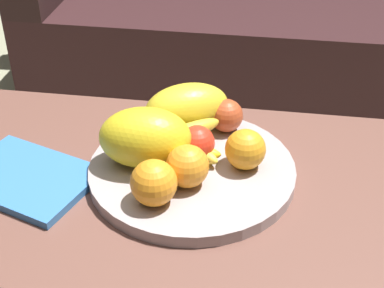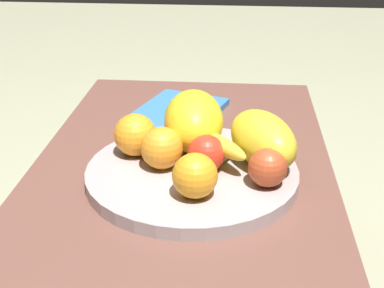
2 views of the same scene
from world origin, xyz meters
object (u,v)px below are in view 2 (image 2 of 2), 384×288
Objects in this scene: melon_smaller_beside at (263,139)px; melon_large_front at (194,121)px; banana_bunch at (212,153)px; orange_right at (195,176)px; fruit_bowl at (192,174)px; apple_left at (268,168)px; magazine at (177,113)px; coffee_table at (179,202)px; orange_front at (161,149)px; orange_left at (135,135)px; apple_front at (206,153)px.

melon_large_front is at bearing -113.19° from melon_smaller_beside.
melon_smaller_beside reaches higher than banana_bunch.
orange_right is (0.13, -0.12, -0.01)m from melon_smaller_beside.
fruit_bowl is 5.74× the size of apple_left.
magazine is at bearing -164.78° from melon_large_front.
apple_left is (0.05, 0.16, 0.11)m from coffee_table.
orange_front is 0.10m from banana_bunch.
coffee_table is 0.07m from fruit_bowl.
melon_large_front is 0.70× the size of magazine.
melon_large_front is (-0.09, -0.00, 0.07)m from fruit_bowl.
orange_right is at bearing 7.81° from fruit_bowl.
fruit_bowl is 4.80× the size of orange_left.
melon_smaller_beside is 2.56× the size of apple_front.
fruit_bowl is at bearing -110.58° from apple_left.
orange_right reaches higher than magazine.
fruit_bowl is 2.24× the size of melon_smaller_beside.
magazine is (-0.22, -0.06, -0.08)m from melon_large_front.
orange_right is 0.13m from apple_left.
orange_left is 0.15m from apple_front.
apple_front is (0.04, -0.10, -0.02)m from melon_smaller_beside.
orange_left is 0.16m from banana_bunch.
orange_left is 1.19× the size of apple_front.
magazine reaches higher than coffee_table.
banana_bunch is (-0.02, 0.04, 0.04)m from fruit_bowl.
apple_front is 0.28× the size of magazine.
orange_left is (0.04, -0.11, -0.02)m from melon_large_front.
fruit_bowl is 0.11m from orange_right.
coffee_table is 0.12m from banana_bunch.
banana_bunch is at bearing 169.11° from orange_right.
orange_left reaches higher than fruit_bowl.
fruit_bowl is at bearing 94.70° from orange_front.
orange_right is (0.19, 0.02, -0.02)m from melon_large_front.
orange_right reaches higher than banana_bunch.
orange_left reaches higher than orange_front.
banana_bunch is (-0.07, -0.10, -0.01)m from apple_left.
orange_left is 1.20× the size of apple_left.
apple_left is at bearing 56.14° from banana_bunch.
orange_left is (-0.02, -0.25, -0.01)m from melon_smaller_beside.
banana_bunch is at bearing 104.85° from coffee_table.
melon_large_front reaches higher than melon_smaller_beside.
banana_bunch is at bearing 77.68° from orange_left.
apple_left is (0.14, 0.14, -0.02)m from melon_large_front.
melon_large_front is 2.20× the size of orange_front.
orange_right is at bearing 29.74° from magazine.
fruit_bowl is at bearing -101.58° from apple_front.
fruit_bowl is 0.15m from melon_smaller_beside.
melon_smaller_beside is at bearing 100.80° from orange_front.
melon_smaller_beside is at bearing 66.81° from melon_large_front.
orange_left is 0.53× the size of banana_bunch.
melon_smaller_beside reaches higher than orange_left.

